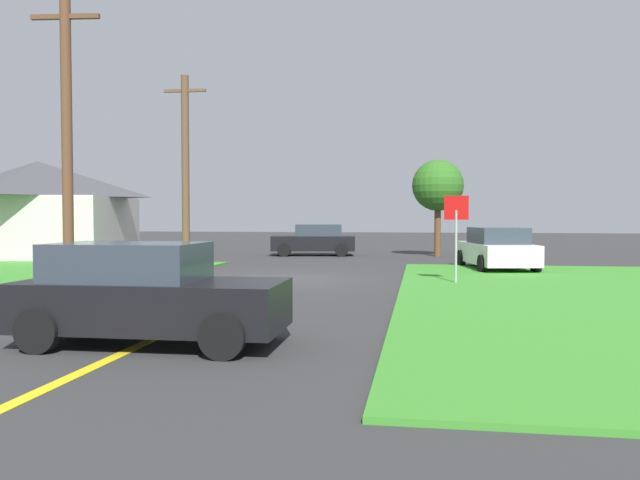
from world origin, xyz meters
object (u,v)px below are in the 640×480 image
object	(u,v)px
utility_pole_near	(67,139)
barn	(38,209)
car_behind_on_main_road	(146,294)
stop_sign	(456,223)
oak_tree_left	(438,186)
car_on_crossroad	(497,249)
car_approaching_junction	(315,240)
utility_pole_mid	(185,168)

from	to	relation	value
utility_pole_near	barn	distance (m)	16.73
car_behind_on_main_road	stop_sign	bearing A→B (deg)	60.42
oak_tree_left	barn	bearing A→B (deg)	-168.91
car_on_crossroad	oak_tree_left	bearing A→B (deg)	4.18
stop_sign	car_on_crossroad	bearing A→B (deg)	-101.72
car_on_crossroad	oak_tree_left	size ratio (longest dim) A/B	0.99
car_approaching_junction	utility_pole_near	size ratio (longest dim) A/B	0.58
utility_pole_near	car_approaching_junction	bearing A→B (deg)	78.26
car_approaching_junction	barn	size ratio (longest dim) A/B	0.49
car_on_crossroad	car_behind_on_main_road	size ratio (longest dim) A/B	1.15
car_approaching_junction	car_on_crossroad	distance (m)	11.36
car_approaching_junction	utility_pole_near	distance (m)	17.89
car_on_crossroad	oak_tree_left	distance (m)	8.61
car_behind_on_main_road	utility_pole_near	bearing A→B (deg)	129.10
stop_sign	oak_tree_left	world-z (taller)	oak_tree_left
utility_pole_mid	car_behind_on_main_road	bearing A→B (deg)	-71.05
car_approaching_junction	oak_tree_left	distance (m)	6.88
stop_sign	car_behind_on_main_road	size ratio (longest dim) A/B	0.63
car_behind_on_main_road	oak_tree_left	size ratio (longest dim) A/B	0.86
barn	oak_tree_left	bearing A→B (deg)	11.09
stop_sign	oak_tree_left	distance (m)	13.56
utility_pole_mid	oak_tree_left	size ratio (longest dim) A/B	1.62
car_approaching_junction	utility_pole_mid	distance (m)	8.82
oak_tree_left	stop_sign	bearing A→B (deg)	-89.18
car_approaching_junction	utility_pole_mid	size ratio (longest dim) A/B	0.57
oak_tree_left	utility_pole_near	bearing A→B (deg)	-119.62
utility_pole_near	barn	size ratio (longest dim) A/B	0.85
car_approaching_junction	car_on_crossroad	world-z (taller)	same
car_on_crossroad	utility_pole_mid	world-z (taller)	utility_pole_mid
utility_pole_near	car_behind_on_main_road	bearing A→B (deg)	-50.34
car_behind_on_main_road	barn	size ratio (longest dim) A/B	0.46
barn	car_approaching_junction	bearing A→B (deg)	15.54
car_on_crossroad	utility_pole_mid	xyz separation A→B (m)	(-12.64, 0.81, 3.26)
car_approaching_junction	utility_pole_mid	xyz separation A→B (m)	(-4.34, -6.95, 3.26)
utility_pole_near	utility_pole_mid	distance (m)	10.31
oak_tree_left	car_behind_on_main_road	bearing A→B (deg)	-102.58
car_on_crossroad	utility_pole_near	size ratio (longest dim) A/B	0.62
car_approaching_junction	stop_sign	bearing A→B (deg)	107.83
utility_pole_near	barn	xyz separation A→B (m)	(-9.68, 13.55, -1.65)
car_on_crossroad	oak_tree_left	world-z (taller)	oak_tree_left
car_on_crossroad	car_approaching_junction	bearing A→B (deg)	36.90
oak_tree_left	barn	world-z (taller)	oak_tree_left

